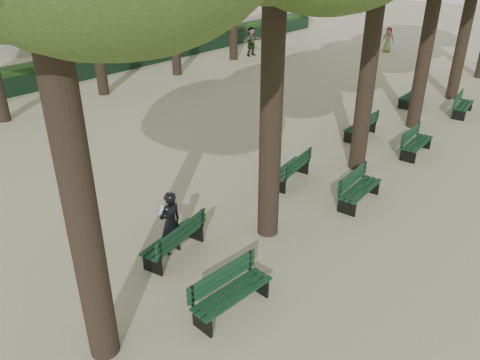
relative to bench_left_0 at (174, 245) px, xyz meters
The scene contains 15 objects.
ground 0.95m from the bench_left_0, 113.85° to the right, with size 120.00×120.00×0.00m, color tan.
bench_left_0 is the anchor object (origin of this frame).
bench_left_1 4.90m from the bench_left_0, 90.00° to the left, with size 0.76×1.85×0.92m.
bench_left_2 9.74m from the bench_left_0, 90.00° to the left, with size 0.59×1.81×0.92m.
bench_left_3 14.88m from the bench_left_0, 90.00° to the left, with size 0.59×1.81×0.92m.
bench_right_0 2.35m from the bench_left_0, 15.00° to the right, with size 0.76×1.85×0.92m.
bench_right_1 5.50m from the bench_left_0, 65.66° to the left, with size 0.61×1.81×0.92m.
bench_right_2 9.67m from the bench_left_0, 76.45° to the left, with size 0.61×1.81×0.92m.
bench_right_3 15.05m from the bench_left_0, 81.33° to the left, with size 0.73×1.84×0.92m.
man_with_map 0.55m from the bench_left_0, 156.49° to the left, with size 0.63×0.67×1.61m.
pedestrian_d 26.22m from the bench_left_0, 102.58° to the left, with size 0.79×0.32×1.62m, color #262628.
pedestrian_e 22.36m from the bench_left_0, 122.93° to the left, with size 1.70×0.37×1.83m, color #262628.
pedestrian_a 26.90m from the bench_left_0, 105.55° to the left, with size 0.93×0.38×1.91m, color #262628.
fence 18.43m from the bench_left_0, 146.50° to the left, with size 0.08×42.00×0.90m, color black.
hedge 19.02m from the bench_left_0, 147.66° to the left, with size 1.20×42.00×1.20m, color #193E15.
Camera 1 is at (7.26, -5.28, 6.55)m, focal length 35.00 mm.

